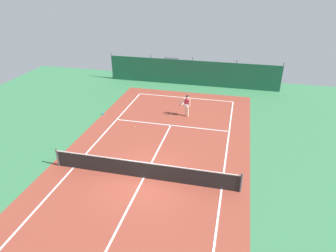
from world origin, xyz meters
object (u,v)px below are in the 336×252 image
(tennis_ball_near_player, at_px, (135,127))
(water_bottle, at_px, (103,113))
(tennis_player, at_px, (187,104))
(parked_car, at_px, (169,68))
(tennis_net, at_px, (143,170))

(tennis_ball_near_player, xyz_separation_m, water_bottle, (-2.99, 1.39, 0.09))
(tennis_ball_near_player, height_order, water_bottle, water_bottle)
(tennis_player, relative_size, tennis_ball_near_player, 24.85)
(tennis_player, distance_m, parked_car, 10.17)
(water_bottle, bearing_deg, tennis_net, -52.11)
(parked_car, bearing_deg, tennis_net, 98.76)
(tennis_net, distance_m, water_bottle, 8.81)
(tennis_player, height_order, parked_car, parked_car)
(tennis_ball_near_player, xyz_separation_m, parked_car, (-0.34, 12.18, 0.81))
(parked_car, xyz_separation_m, water_bottle, (-2.65, -10.79, -0.72))
(parked_car, bearing_deg, tennis_ball_near_player, 91.52)
(tennis_net, relative_size, tennis_player, 6.17)
(tennis_player, bearing_deg, water_bottle, 37.29)
(tennis_net, distance_m, tennis_player, 8.27)
(tennis_player, xyz_separation_m, parked_car, (-3.57, 9.52, -0.12))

